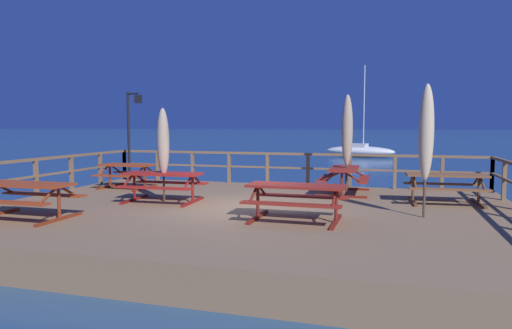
% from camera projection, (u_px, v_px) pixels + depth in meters
% --- Properties ---
extents(ground_plane, '(600.00, 600.00, 0.00)m').
position_uv_depth(ground_plane, '(248.00, 234.00, 11.17)').
color(ground_plane, navy).
extents(wooden_deck, '(12.81, 9.24, 0.65)m').
position_uv_depth(wooden_deck, '(248.00, 221.00, 11.14)').
color(wooden_deck, '#846647').
rests_on(wooden_deck, ground).
extents(railing_waterside_far, '(12.61, 0.10, 1.09)m').
position_uv_depth(railing_waterside_far, '(287.00, 163.00, 15.32)').
color(railing_waterside_far, brown).
rests_on(railing_waterside_far, wooden_deck).
extents(railing_side_left, '(0.10, 9.04, 1.09)m').
position_uv_depth(railing_side_left, '(36.00, 171.00, 12.79)').
color(railing_side_left, brown).
rests_on(railing_side_left, wooden_deck).
extents(picnic_table_mid_right, '(2.06, 1.43, 0.78)m').
position_uv_depth(picnic_table_mid_right, '(296.00, 194.00, 9.53)').
color(picnic_table_mid_right, maroon).
rests_on(picnic_table_mid_right, wooden_deck).
extents(picnic_table_back_right, '(2.08, 1.48, 0.78)m').
position_uv_depth(picnic_table_back_right, '(163.00, 180.00, 11.94)').
color(picnic_table_back_right, maroon).
rests_on(picnic_table_back_right, wooden_deck).
extents(picnic_table_mid_left, '(1.42, 1.97, 0.78)m').
position_uv_depth(picnic_table_mid_left, '(344.00, 175.00, 13.38)').
color(picnic_table_mid_left, maroon).
rests_on(picnic_table_mid_left, wooden_deck).
extents(picnic_table_front_left, '(1.69, 1.44, 0.78)m').
position_uv_depth(picnic_table_front_left, '(127.00, 171.00, 14.59)').
color(picnic_table_front_left, '#993819').
rests_on(picnic_table_front_left, wooden_deck).
extents(picnic_table_back_left, '(2.04, 1.54, 0.78)m').
position_uv_depth(picnic_table_back_left, '(446.00, 182.00, 11.65)').
color(picnic_table_back_left, brown).
rests_on(picnic_table_back_left, wooden_deck).
extents(picnic_table_front_right, '(2.10, 1.41, 0.78)m').
position_uv_depth(picnic_table_front_right, '(25.00, 192.00, 9.80)').
color(picnic_table_front_right, '#993819').
rests_on(picnic_table_front_right, wooden_deck).
extents(patio_umbrella_tall_mid_left, '(0.32, 0.32, 2.89)m').
position_uv_depth(patio_umbrella_tall_mid_left, '(426.00, 133.00, 9.76)').
color(patio_umbrella_tall_mid_left, '#4C3828').
rests_on(patio_umbrella_tall_mid_left, wooden_deck).
extents(patio_umbrella_tall_mid_right, '(0.32, 0.32, 2.46)m').
position_uv_depth(patio_umbrella_tall_mid_right, '(163.00, 142.00, 11.88)').
color(patio_umbrella_tall_mid_right, '#4C3828').
rests_on(patio_umbrella_tall_mid_right, wooden_deck).
extents(patio_umbrella_tall_back_left, '(0.32, 0.32, 2.89)m').
position_uv_depth(patio_umbrella_tall_back_left, '(347.00, 131.00, 13.21)').
color(patio_umbrella_tall_back_left, '#4C3828').
rests_on(patio_umbrella_tall_back_left, wooden_deck).
extents(lamp_post_hooked, '(0.67, 0.32, 3.20)m').
position_uv_depth(lamp_post_hooked, '(132.00, 122.00, 16.16)').
color(lamp_post_hooked, black).
rests_on(lamp_post_hooked, wooden_deck).
extents(sailboat_distant, '(6.23, 3.10, 7.72)m').
position_uv_depth(sailboat_distant, '(359.00, 151.00, 38.98)').
color(sailboat_distant, white).
rests_on(sailboat_distant, ground).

